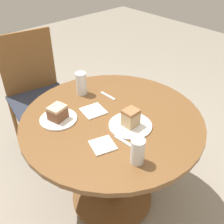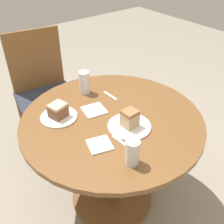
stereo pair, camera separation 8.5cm
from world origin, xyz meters
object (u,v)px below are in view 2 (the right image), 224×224
Objects in this scene: plate_near at (129,126)px; glass_lemonade at (84,84)px; cake_slice_near at (130,118)px; chair at (44,89)px; cake_slice_far at (58,110)px; plate_far at (59,117)px; glass_water at (132,153)px.

glass_lemonade is (0.01, 0.47, 0.06)m from plate_near.
chair is at bearing 92.84° from cake_slice_near.
plate_near is 2.18× the size of cake_slice_far.
chair is at bearing 73.03° from plate_far.
plate_far is 1.43× the size of glass_lemonade.
chair is 0.64m from glass_lemonade.
chair is 4.06× the size of plate_near.
cake_slice_near is 0.89× the size of cake_slice_far.
chair is at bearing 73.03° from cake_slice_far.
cake_slice_near is 0.74× the size of glass_water.
plate_far is 0.42m from cake_slice_near.
glass_water reaches higher than plate_far.
chair reaches higher than glass_lemonade.
glass_lemonade reaches higher than plate_far.
chair is at bearing 84.52° from glass_water.
cake_slice_near is at bearing -77.61° from chair.
plate_far is (-0.27, 0.32, 0.00)m from plate_near.
glass_lemonade is (0.06, -0.57, 0.29)m from chair.
cake_slice_near is at bearing -50.39° from cake_slice_far.
plate_far is at bearing 129.61° from plate_near.
glass_water reaches higher than cake_slice_near.
cake_slice_near is at bearing 180.00° from plate_near.
cake_slice_near is (0.27, -0.32, 0.05)m from plate_far.
chair reaches higher than cake_slice_near.
glass_lemonade is at bearing 88.71° from cake_slice_near.
glass_water is (-0.18, -0.68, -0.01)m from glass_lemonade.
glass_lemonade is 0.70m from glass_water.
cake_slice_far is at bearing -97.42° from chair.
cake_slice_far reaches higher than plate_near.
plate_near is 1.81× the size of glass_water.
plate_far is at bearing -152.67° from glass_lemonade.
glass_lemonade is at bearing -74.22° from chair.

